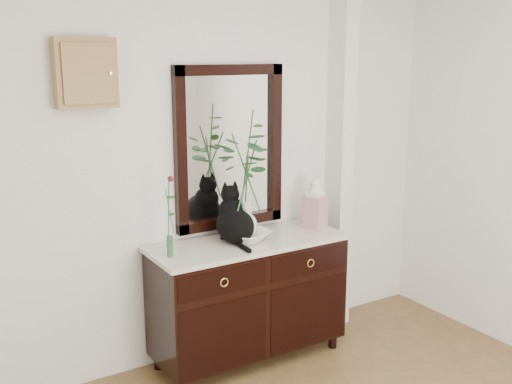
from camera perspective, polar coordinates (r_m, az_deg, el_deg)
wall_back at (r=4.02m, az=-3.84°, el=2.88°), size 3.60×0.04×2.70m
pilaster at (r=4.51m, az=7.99°, el=3.88°), size 0.12×0.20×2.70m
sideboard at (r=4.11m, az=-0.74°, el=-9.64°), size 1.33×0.52×0.82m
wall_mirror at (r=4.04m, az=-2.51°, el=4.24°), size 0.80×0.06×1.10m
key_cabinet at (r=3.60m, az=-15.93°, el=10.83°), size 0.35×0.10×0.40m
cat at (r=3.89m, az=-2.01°, el=-2.14°), size 0.29×0.34×0.38m
lotus_bowl at (r=3.95m, az=-0.89°, el=-4.21°), size 0.38×0.38×0.07m
vase_branches at (r=3.85m, az=-0.91°, el=1.67°), size 0.46×0.46×0.86m
bud_vase_rose at (r=3.63m, az=-8.29°, el=-2.29°), size 0.07×0.07×0.51m
ginger_jar at (r=4.25m, az=5.65°, el=-0.97°), size 0.18×0.18×0.37m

